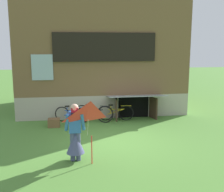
{
  "coord_description": "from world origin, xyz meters",
  "views": [
    {
      "loc": [
        -1.47,
        -9.12,
        3.3
      ],
      "look_at": [
        -0.04,
        0.59,
        1.48
      ],
      "focal_mm": 44.1,
      "sensor_mm": 36.0,
      "label": 1
    }
  ],
  "objects_px": {
    "kite": "(91,117)",
    "bicycle_blue": "(72,114)",
    "bicycle_yellow": "(116,113)",
    "person": "(75,137)",
    "wooden_crate": "(54,123)",
    "bicycle_black": "(94,113)"
  },
  "relations": [
    {
      "from": "person",
      "to": "bicycle_blue",
      "type": "bearing_deg",
      "value": 105.8
    },
    {
      "from": "kite",
      "to": "bicycle_blue",
      "type": "bearing_deg",
      "value": 96.16
    },
    {
      "from": "kite",
      "to": "bicycle_black",
      "type": "distance_m",
      "value": 4.62
    },
    {
      "from": "bicycle_yellow",
      "to": "bicycle_blue",
      "type": "bearing_deg",
      "value": -172.39
    },
    {
      "from": "bicycle_blue",
      "to": "person",
      "type": "bearing_deg",
      "value": -70.51
    },
    {
      "from": "person",
      "to": "kite",
      "type": "distance_m",
      "value": 0.97
    },
    {
      "from": "kite",
      "to": "bicycle_blue",
      "type": "height_order",
      "value": "kite"
    },
    {
      "from": "bicycle_yellow",
      "to": "bicycle_black",
      "type": "bearing_deg",
      "value": -165.42
    },
    {
      "from": "bicycle_black",
      "to": "bicycle_blue",
      "type": "relative_size",
      "value": 1.1
    },
    {
      "from": "kite",
      "to": "bicycle_yellow",
      "type": "xyz_separation_m",
      "value": [
        1.41,
        4.6,
        -1.06
      ]
    },
    {
      "from": "kite",
      "to": "bicycle_black",
      "type": "height_order",
      "value": "kite"
    },
    {
      "from": "bicycle_blue",
      "to": "wooden_crate",
      "type": "xyz_separation_m",
      "value": [
        -0.75,
        -0.57,
        -0.18
      ]
    },
    {
      "from": "kite",
      "to": "person",
      "type": "bearing_deg",
      "value": 129.44
    },
    {
      "from": "wooden_crate",
      "to": "bicycle_blue",
      "type": "bearing_deg",
      "value": 37.46
    },
    {
      "from": "wooden_crate",
      "to": "person",
      "type": "bearing_deg",
      "value": -76.82
    },
    {
      "from": "person",
      "to": "wooden_crate",
      "type": "height_order",
      "value": "person"
    },
    {
      "from": "kite",
      "to": "bicycle_yellow",
      "type": "bearing_deg",
      "value": 72.91
    },
    {
      "from": "kite",
      "to": "wooden_crate",
      "type": "distance_m",
      "value": 4.4
    },
    {
      "from": "person",
      "to": "bicycle_yellow",
      "type": "xyz_separation_m",
      "value": [
        1.84,
        4.08,
        -0.36
      ]
    },
    {
      "from": "person",
      "to": "bicycle_blue",
      "type": "height_order",
      "value": "person"
    },
    {
      "from": "person",
      "to": "kite",
      "type": "bearing_deg",
      "value": -35.8
    },
    {
      "from": "bicycle_yellow",
      "to": "wooden_crate",
      "type": "bearing_deg",
      "value": -160.13
    }
  ]
}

